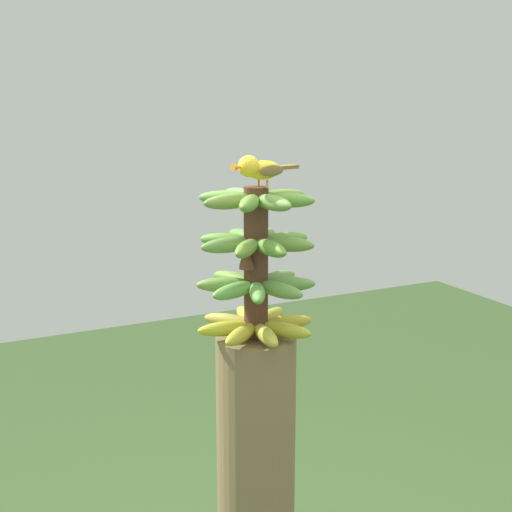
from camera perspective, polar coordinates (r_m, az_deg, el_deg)
banana_bunch at (r=1.56m, az=-0.01°, el=-0.59°), size 0.27×0.27×0.34m
perched_bird at (r=1.51m, az=0.24°, el=7.08°), size 0.17×0.07×0.07m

